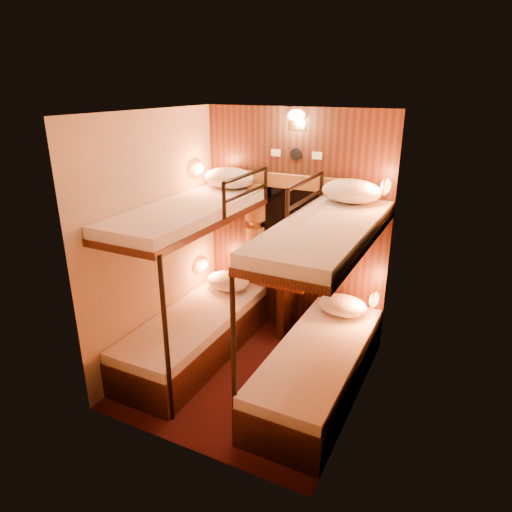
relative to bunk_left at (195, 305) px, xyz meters
The scene contains 22 objects.
floor 0.86m from the bunk_left, ahead, with size 2.10×2.10×0.00m, color #370F0F.
ceiling 1.95m from the bunk_left, ahead, with size 2.10×2.10×0.00m, color silver.
wall_back 1.34m from the bunk_left, 56.56° to the left, with size 2.40×2.40×0.00m, color #C6B293.
wall_front 1.44m from the bunk_left, 59.93° to the right, with size 2.40×2.40×0.00m, color #C6B293.
wall_left 0.74m from the bunk_left, 168.93° to the right, with size 2.40×2.40×0.00m, color #C6B293.
wall_right 1.77m from the bunk_left, ahead, with size 2.40×2.40×0.00m, color #C6B293.
back_panel 1.33m from the bunk_left, 56.16° to the left, with size 2.00×0.03×2.40m, color black.
bunk_left is the anchor object (origin of this frame).
bunk_right 1.30m from the bunk_left, ahead, with size 0.72×1.90×1.82m.
window 1.30m from the bunk_left, 55.30° to the left, with size 1.00×0.12×0.79m.
curtains 1.32m from the bunk_left, 54.32° to the left, with size 1.10×0.22×1.00m.
back_fixtures 2.03m from the bunk_left, 55.16° to the left, with size 0.54×0.09×0.48m.
reading_lamps 1.13m from the bunk_left, 44.25° to the left, with size 2.00×0.20×1.25m.
table 1.02m from the bunk_left, 50.33° to the left, with size 0.50×0.34×0.66m.
bottle_left 1.00m from the bunk_left, 49.90° to the left, with size 0.06×0.06×0.22m.
bottle_right 1.13m from the bunk_left, 47.80° to the left, with size 0.06×0.06×0.22m.
sachet_a 1.14m from the bunk_left, 41.11° to the left, with size 0.08×0.06×0.01m, color silver.
sachet_b 1.07m from the bunk_left, 45.32° to the left, with size 0.08×0.06×0.01m, color silver.
pillow_lower_left 0.67m from the bunk_left, 90.19° to the left, with size 0.50×0.36×0.20m, color white.
pillow_lower_right 1.46m from the bunk_left, 27.31° to the left, with size 0.49×0.35×0.19m, color white.
pillow_upper_left 1.35m from the bunk_left, 90.17° to the left, with size 0.54×0.39×0.21m, color white.
pillow_upper_right 1.86m from the bunk_left, 28.15° to the left, with size 0.54×0.39×0.21m, color white.
Camera 1 is at (1.69, -3.26, 2.61)m, focal length 32.00 mm.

